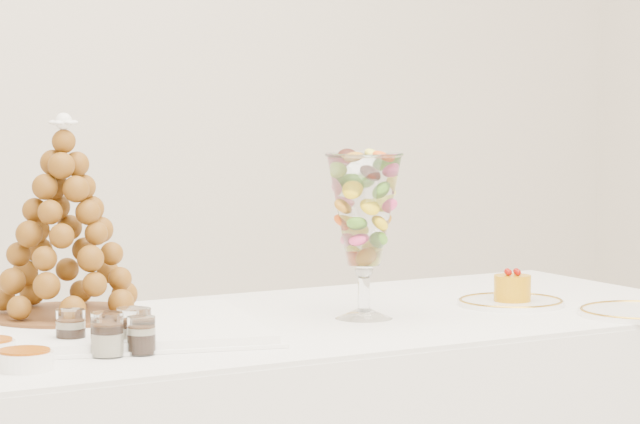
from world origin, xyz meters
TOP-DOWN VIEW (x-y plane):
  - lace_tray at (-0.33, 0.45)m, footprint 0.73×0.62m
  - macaron_vase at (0.23, 0.34)m, footprint 0.15×0.15m
  - cake_plate at (0.59, 0.34)m, footprint 0.22×0.22m
  - verrine_a at (-0.40, 0.31)m, footprint 0.06×0.06m
  - verrine_b at (-0.31, 0.26)m, footprint 0.07×0.07m
  - verrine_c at (-0.28, 0.30)m, footprint 0.05×0.05m
  - verrine_d at (-0.37, 0.21)m, footprint 0.07×0.07m
  - verrine_e at (-0.32, 0.20)m, footprint 0.06×0.06m
  - ramekin_front at (-0.54, 0.17)m, footprint 0.10×0.10m
  - croquembouche at (-0.32, 0.54)m, footprint 0.31×0.31m
  - mousse_cake at (0.58, 0.33)m, footprint 0.08×0.08m

SIDE VIEW (x-z plane):
  - cake_plate at x=0.59m, z-range 0.74..0.75m
  - lace_tray at x=-0.33m, z-range 0.74..0.76m
  - ramekin_front at x=-0.54m, z-range 0.74..0.77m
  - verrine_c at x=-0.28m, z-range 0.74..0.80m
  - verrine_e at x=-0.32m, z-range 0.74..0.80m
  - verrine_a at x=-0.40m, z-range 0.74..0.81m
  - verrine_b at x=-0.31m, z-range 0.74..0.81m
  - verrine_d at x=-0.37m, z-range 0.74..0.81m
  - mousse_cake at x=0.58m, z-range 0.74..0.81m
  - croquembouche at x=-0.32m, z-range 0.75..1.14m
  - macaron_vase at x=0.23m, z-range 0.79..1.11m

